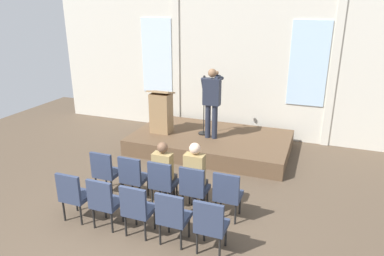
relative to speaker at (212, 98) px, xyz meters
The scene contains 18 objects.
ground_plane 4.33m from the speaker, 90.81° to the right, with size 14.85×14.85×0.00m, color brown.
rear_partition 1.82m from the speaker, 91.44° to the left, with size 10.91×0.14×4.54m.
stage_platform 1.25m from the speaker, 111.05° to the left, with size 4.02×2.34×0.40m, color brown.
speaker is the anchor object (origin of this frame).
mic_stand 0.77m from the speaker, 144.34° to the left, with size 0.28×0.28×1.55m.
lectern 1.45m from the speaker, behind, with size 0.60×0.48×1.16m.
chair_r0_c0 3.22m from the speaker, 115.01° to the right, with size 0.46×0.44×0.94m.
chair_r0_c1 3.02m from the speaker, 103.69° to the right, with size 0.46×0.44×0.94m.
chair_r0_c2 2.94m from the speaker, 91.19° to the right, with size 0.46×0.44×0.94m.
audience_r0_c2 2.81m from the speaker, 91.23° to the right, with size 0.36×0.39×1.29m.
chair_r0_c3 2.99m from the speaker, 78.57° to the right, with size 0.46×0.44×0.94m.
audience_r0_c3 2.86m from the speaker, 78.25° to the right, with size 0.36×0.39×1.36m.
chair_r0_c4 3.17m from the speaker, 66.97° to the right, with size 0.46×0.44×0.94m.
chair_r1_c0 4.08m from the speaker, 109.15° to the right, with size 0.46×0.44×0.94m.
chair_r1_c1 3.93m from the speaker, 100.28° to the right, with size 0.46×0.44×0.94m.
chair_r1_c2 3.87m from the speaker, 90.89° to the right, with size 0.46×0.44×0.94m.
chair_r1_c3 3.91m from the speaker, 81.44° to the right, with size 0.46×0.44×0.94m.
chair_r1_c4 4.05m from the speaker, 72.45° to the right, with size 0.46×0.44×0.94m.
Camera 1 is at (2.57, -3.97, 3.63)m, focal length 32.83 mm.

